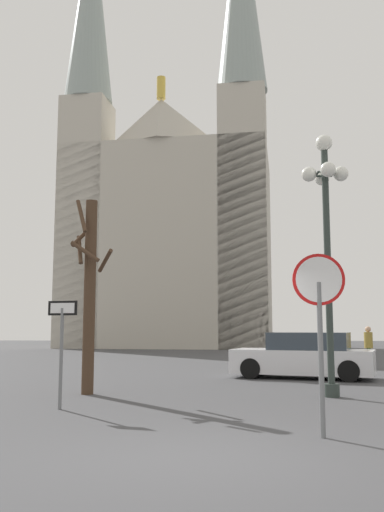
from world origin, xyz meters
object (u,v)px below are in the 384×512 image
parked_car_near_white (304,357)px  pedestrian_walking (369,343)px  stop_sign (319,307)px  one_way_arrow_sign (62,338)px  street_lamp (326,219)px  cathedral (169,209)px  bare_tree (89,290)px

parked_car_near_white → pedestrian_walking: bearing=51.0°
stop_sign → parked_car_near_white: (1.17, 9.53, -1.22)m
one_way_arrow_sign → street_lamp: 6.75m
cathedral → pedestrian_walking: 27.38m
street_lamp → parked_car_near_white: street_lamp is taller
street_lamp → one_way_arrow_sign: bearing=-158.8°
bare_tree → parked_car_near_white: 7.61m
street_lamp → pedestrian_walking: street_lamp is taller
bare_tree → parked_car_near_white: (5.87, 4.48, -1.83)m
stop_sign → bare_tree: (-4.70, 5.05, 0.61)m
stop_sign → one_way_arrow_sign: (-4.64, 2.59, -0.51)m
one_way_arrow_sign → stop_sign: bearing=-29.1°
one_way_arrow_sign → street_lamp: street_lamp is taller
bare_tree → pedestrian_walking: 12.17m
street_lamp → pedestrian_walking: bearing=69.9°
street_lamp → bare_tree: size_ratio=1.31×
cathedral → one_way_arrow_sign: cathedral is taller
cathedral → bare_tree: size_ratio=8.11×
one_way_arrow_sign → bare_tree: bare_tree is taller
cathedral → one_way_arrow_sign: size_ratio=18.27×
stop_sign → bare_tree: size_ratio=0.56×
one_way_arrow_sign → parked_car_near_white: size_ratio=0.45×
parked_car_near_white → one_way_arrow_sign: bearing=-130.0°
cathedral → stop_sign: bearing=-81.3°
stop_sign → parked_car_near_white: stop_sign is taller
bare_tree → pedestrian_walking: (8.87, 8.19, -1.53)m
stop_sign → one_way_arrow_sign: bearing=150.9°
stop_sign → pedestrian_walking: stop_sign is taller
cathedral → pedestrian_walking: cathedral is taller
cathedral → parked_car_near_white: cathedral is taller
bare_tree → one_way_arrow_sign: bearing=-88.7°
bare_tree → parked_car_near_white: bare_tree is taller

